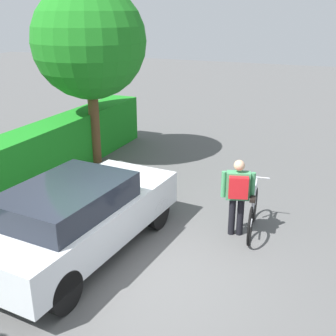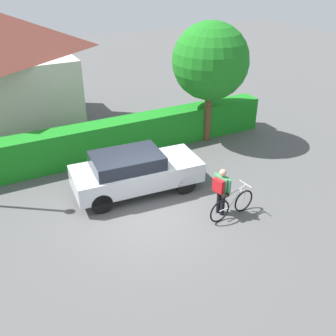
# 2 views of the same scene
# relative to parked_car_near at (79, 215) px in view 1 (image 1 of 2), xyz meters

# --- Properties ---
(ground_plane) EXTENTS (60.00, 60.00, 0.00)m
(ground_plane) POSITION_rel_parked_car_near_xyz_m (-0.16, -1.41, -0.77)
(ground_plane) COLOR #535353
(parked_car_near) EXTENTS (4.31, 2.02, 1.43)m
(parked_car_near) POSITION_rel_parked_car_near_xyz_m (0.00, 0.00, 0.00)
(parked_car_near) COLOR silver
(parked_car_near) RESTS_ON ground
(bicycle) EXTENTS (1.70, 0.50, 0.99)m
(bicycle) POSITION_rel_parked_car_near_xyz_m (2.01, -2.66, -0.37)
(bicycle) COLOR black
(bicycle) RESTS_ON ground
(person_rider) EXTENTS (0.44, 0.61, 1.54)m
(person_rider) POSITION_rel_parked_car_near_xyz_m (1.76, -2.39, 0.16)
(person_rider) COLOR black
(person_rider) RESTS_ON ground
(tree_kerbside) EXTENTS (3.03, 3.03, 4.87)m
(tree_kerbside) POSITION_rel_parked_car_near_xyz_m (4.33, 2.39, 2.57)
(tree_kerbside) COLOR brown
(tree_kerbside) RESTS_ON ground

